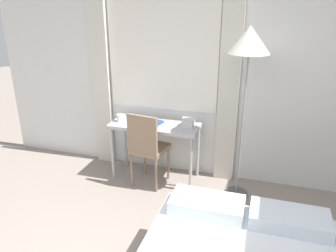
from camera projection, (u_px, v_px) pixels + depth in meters
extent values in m
cube|color=silver|center=(196.00, 72.00, 3.98)|extent=(5.50, 0.05, 2.70)
cube|color=white|center=(162.00, 50.00, 3.98)|extent=(1.40, 0.01, 1.50)
cube|color=beige|center=(100.00, 71.00, 4.28)|extent=(0.24, 0.06, 2.60)
cube|color=beige|center=(229.00, 80.00, 3.82)|extent=(0.24, 0.06, 2.60)
cube|color=#B2B2B7|center=(155.00, 125.00, 4.03)|extent=(1.10, 0.48, 0.04)
cylinder|color=#B2B2B7|center=(112.00, 154.00, 4.13)|extent=(0.04, 0.04, 0.70)
cylinder|color=#B2B2B7|center=(191.00, 165.00, 3.85)|extent=(0.04, 0.04, 0.70)
cylinder|color=#B2B2B7|center=(125.00, 142.00, 4.48)|extent=(0.04, 0.04, 0.70)
cylinder|color=#B2B2B7|center=(198.00, 151.00, 4.20)|extent=(0.04, 0.04, 0.70)
cube|color=#8C7259|center=(150.00, 148.00, 4.01)|extent=(0.45, 0.45, 0.05)
cube|color=#8C7259|center=(142.00, 134.00, 3.76)|extent=(0.38, 0.09, 0.46)
cylinder|color=#8C7259|center=(132.00, 169.00, 4.02)|extent=(0.03, 0.03, 0.44)
cylinder|color=#8C7259|center=(156.00, 175.00, 3.88)|extent=(0.03, 0.03, 0.44)
cylinder|color=#8C7259|center=(145.00, 158.00, 4.31)|extent=(0.03, 0.03, 0.44)
cylinder|color=#8C7259|center=(168.00, 163.00, 4.17)|extent=(0.03, 0.03, 0.44)
cube|color=silver|center=(207.00, 205.00, 2.78)|extent=(0.62, 0.32, 0.12)
cube|color=silver|center=(289.00, 219.00, 2.60)|extent=(0.62, 0.32, 0.12)
cylinder|color=#4C4C51|center=(236.00, 193.00, 3.90)|extent=(0.26, 0.26, 0.03)
cylinder|color=gray|center=(242.00, 128.00, 3.61)|extent=(0.02, 0.02, 1.63)
cone|color=silver|center=(250.00, 39.00, 3.26)|extent=(0.43, 0.43, 0.27)
cube|color=silver|center=(188.00, 123.00, 3.94)|extent=(0.13, 0.18, 0.08)
cube|color=silver|center=(188.00, 119.00, 3.92)|extent=(0.15, 0.06, 0.02)
cube|color=navy|center=(152.00, 122.00, 4.04)|extent=(0.26, 0.24, 0.02)
cube|color=white|center=(152.00, 122.00, 4.03)|extent=(0.25, 0.22, 0.01)
cylinder|color=white|center=(120.00, 118.00, 4.08)|extent=(0.08, 0.08, 0.09)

